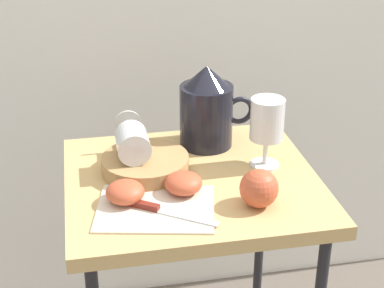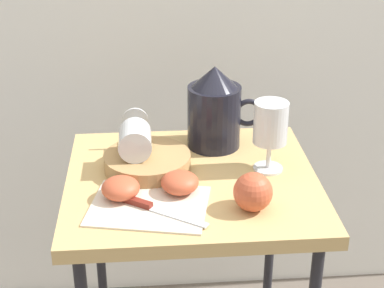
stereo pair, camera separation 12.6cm
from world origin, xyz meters
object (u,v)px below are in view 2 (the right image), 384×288
basket_tray (147,162)px  knife (146,205)px  apple_half_left (121,188)px  table (192,207)px  wine_glass_upright (270,127)px  apple_half_right (180,182)px  pitcher (215,114)px  apple_whole (253,192)px  wine_glass_tipped_near (135,139)px

basket_tray → knife: size_ratio=1.04×
apple_half_left → table: bearing=26.6°
knife → apple_half_left: bearing=139.1°
basket_tray → wine_glass_upright: (0.26, -0.02, 0.08)m
basket_tray → knife: bearing=-92.0°
basket_tray → apple_half_right: 0.13m
table → pitcher: (0.06, 0.15, 0.15)m
pitcher → knife: size_ratio=1.08×
table → knife: size_ratio=3.80×
pitcher → apple_whole: bearing=-81.6°
apple_half_right → knife: 0.09m
wine_glass_tipped_near → apple_half_left: (-0.03, -0.13, -0.05)m
wine_glass_upright → knife: (-0.27, -0.14, -0.09)m
apple_half_left → apple_half_right: 0.12m
table → apple_half_right: (-0.03, -0.06, 0.10)m
pitcher → wine_glass_upright: bearing=-51.0°
apple_half_right → apple_whole: bearing=-27.5°
table → knife: (-0.10, -0.12, 0.08)m
pitcher → knife: (-0.16, -0.27, -0.07)m
wine_glass_tipped_near → apple_half_right: wine_glass_tipped_near is taller
pitcher → wine_glass_upright: (0.10, -0.13, 0.02)m
basket_tray → apple_half_left: 0.13m
apple_half_left → knife: size_ratio=0.42×
wine_glass_upright → knife: wine_glass_upright is taller
apple_half_right → apple_whole: (0.14, -0.07, 0.01)m
apple_half_left → apple_whole: apple_whole is taller
wine_glass_tipped_near → apple_whole: size_ratio=1.94×
wine_glass_tipped_near → wine_glass_upright: bearing=-5.7°
wine_glass_tipped_near → pitcher: bearing=28.6°
pitcher → apple_half_left: pitcher is taller
knife → wine_glass_tipped_near: bearing=96.4°
wine_glass_tipped_near → knife: bearing=-83.6°
basket_tray → wine_glass_tipped_near: wine_glass_tipped_near is taller
apple_half_right → apple_whole: apple_whole is taller
apple_half_right → wine_glass_tipped_near: bearing=127.6°
basket_tray → apple_half_right: apple_half_right is taller
apple_half_left → wine_glass_tipped_near: bearing=76.8°
table → apple_half_right: 0.12m
table → wine_glass_tipped_near: size_ratio=4.62×
wine_glass_tipped_near → apple_half_left: wine_glass_tipped_near is taller
table → basket_tray: bearing=152.7°
pitcher → wine_glass_tipped_near: (-0.18, -0.10, -0.01)m
basket_tray → apple_half_left: bearing=-114.2°
wine_glass_upright → wine_glass_tipped_near: (-0.29, 0.03, -0.03)m
pitcher → table: bearing=-112.8°
wine_glass_tipped_near → apple_half_right: size_ratio=1.94×
apple_half_right → apple_whole: 0.15m
pitcher → wine_glass_tipped_near: pitcher is taller
table → basket_tray: 0.14m
basket_tray → apple_whole: (0.20, -0.18, 0.02)m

